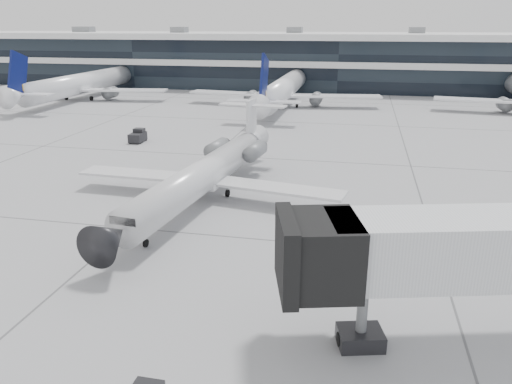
# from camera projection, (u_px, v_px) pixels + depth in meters

# --- Properties ---
(ground) EXTENTS (220.00, 220.00, 0.00)m
(ground) POSITION_uv_depth(u_px,v_px,m) (274.00, 241.00, 31.87)
(ground) COLOR gray
(ground) RESTS_ON ground
(terminal) EXTENTS (170.00, 22.00, 10.00)m
(terminal) POSITION_uv_depth(u_px,v_px,m) (341.00, 63.00, 106.23)
(terminal) COLOR black
(terminal) RESTS_ON ground
(bg_jet_left) EXTENTS (32.00, 40.00, 9.60)m
(bg_jet_left) POSITION_uv_depth(u_px,v_px,m) (85.00, 99.00, 91.63)
(bg_jet_left) COLOR white
(bg_jet_left) RESTS_ON ground
(bg_jet_center) EXTENTS (32.00, 40.00, 9.60)m
(bg_jet_center) POSITION_uv_depth(u_px,v_px,m) (284.00, 105.00, 84.39)
(bg_jet_center) COLOR white
(bg_jet_center) RESTS_ON ground
(regional_jet) EXTENTS (21.86, 27.29, 6.30)m
(regional_jet) POSITION_uv_depth(u_px,v_px,m) (206.00, 173.00, 38.76)
(regional_jet) COLOR silver
(regional_jet) RESTS_ON ground
(traffic_cone) EXTENTS (0.45, 0.45, 0.51)m
(traffic_cone) POSITION_uv_depth(u_px,v_px,m) (294.00, 191.00, 40.64)
(traffic_cone) COLOR #FF3A0D
(traffic_cone) RESTS_ON ground
(far_tug) EXTENTS (1.44, 2.40, 1.52)m
(far_tug) POSITION_uv_depth(u_px,v_px,m) (138.00, 136.00, 58.05)
(far_tug) COLOR black
(far_tug) RESTS_ON ground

